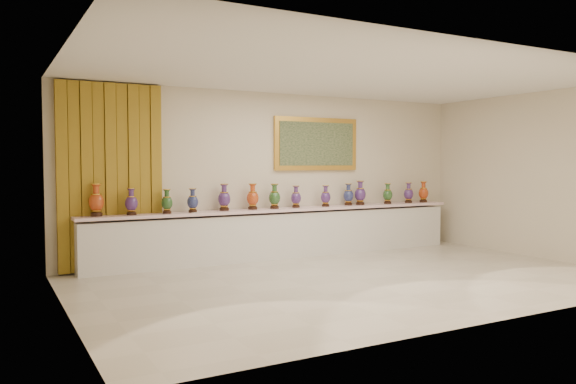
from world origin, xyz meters
The scene contains 18 objects.
ground centered at (0.00, 0.00, 0.00)m, with size 8.00×8.00×0.00m, color beige.
room centered at (-2.42, 2.44, 1.59)m, with size 8.00×8.00×8.00m.
counter centered at (0.00, 2.27, 0.44)m, with size 7.28×0.48×0.90m.
vase_0 centered at (-3.28, 2.27, 1.13)m, with size 0.30×0.30×0.51m.
vase_1 centered at (-2.76, 2.22, 1.09)m, with size 0.24×0.24×0.43m.
vase_2 centered at (-2.19, 2.22, 1.08)m, with size 0.21×0.21×0.40m.
vase_3 centered at (-1.76, 2.21, 1.08)m, with size 0.23×0.23×0.40m.
vase_4 centered at (-1.17, 2.29, 1.11)m, with size 0.28×0.28×0.46m.
vase_5 centered at (-0.63, 2.27, 1.11)m, with size 0.27×0.27×0.46m.
vase_6 centered at (-0.22, 2.24, 1.10)m, with size 0.21×0.21×0.45m.
vase_7 centered at (0.24, 2.27, 1.08)m, with size 0.23×0.23×0.40m.
vase_8 centered at (0.86, 2.22, 1.08)m, with size 0.22×0.22×0.40m.
vase_9 centered at (1.42, 2.28, 1.09)m, with size 0.25×0.25×0.42m.
vase_10 centered at (1.68, 2.26, 1.11)m, with size 0.24×0.24×0.47m.
vase_11 centered at (2.33, 2.22, 1.08)m, with size 0.22×0.22×0.41m.
vase_12 centered at (2.88, 2.24, 1.09)m, with size 0.24×0.24×0.42m.
vase_13 centered at (3.26, 2.21, 1.10)m, with size 0.25×0.25×0.44m.
label_card centered at (-1.75, 2.13, 0.90)m, with size 0.10×0.06×0.00m, color white.
Camera 1 is at (-4.80, -6.70, 1.73)m, focal length 35.00 mm.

